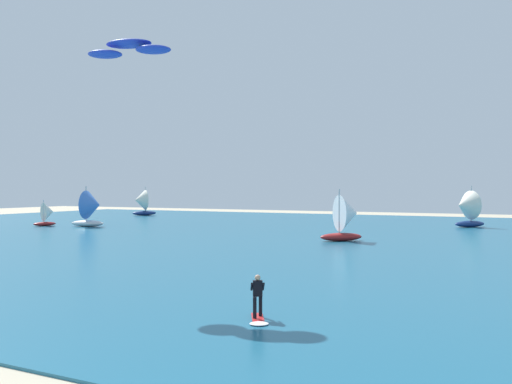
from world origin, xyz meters
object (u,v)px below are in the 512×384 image
(sailboat_anchored_offshore, at_px, (347,217))
(sailboat_far_left, at_px, (141,202))
(sailboat_heeled_over, at_px, (48,214))
(kitesurfer, at_px, (258,304))
(sailboat_leading, at_px, (466,208))
(sailboat_near_shore, at_px, (92,208))
(kite, at_px, (129,49))

(sailboat_anchored_offshore, relative_size, sailboat_far_left, 0.92)
(sailboat_heeled_over, bearing_deg, sailboat_far_left, 103.32)
(kitesurfer, xyz_separation_m, sailboat_leading, (2.69, 55.26, 1.84))
(sailboat_far_left, bearing_deg, sailboat_heeled_over, -76.68)
(sailboat_leading, bearing_deg, kitesurfer, -92.78)
(sailboat_far_left, bearing_deg, sailboat_near_shore, -63.67)
(kite, bearing_deg, sailboat_near_shore, 135.87)
(sailboat_anchored_offshore, distance_m, sailboat_near_shore, 35.62)
(sailboat_leading, height_order, sailboat_near_shore, sailboat_near_shore)
(sailboat_heeled_over, distance_m, sailboat_leading, 55.04)
(sailboat_leading, relative_size, sailboat_far_left, 0.99)
(sailboat_leading, xyz_separation_m, sailboat_near_shore, (-43.95, -20.66, 0.00))
(kitesurfer, xyz_separation_m, sailboat_heeled_over, (-47.73, 33.20, 1.00))
(sailboat_heeled_over, relative_size, sailboat_anchored_offshore, 0.71)
(kitesurfer, distance_m, sailboat_near_shore, 53.88)
(kitesurfer, distance_m, sailboat_leading, 55.36)
(kitesurfer, bearing_deg, sailboat_far_left, 131.69)
(kite, height_order, sailboat_heeled_over, kite)
(sailboat_anchored_offshore, height_order, sailboat_near_shore, sailboat_near_shore)
(kite, relative_size, sailboat_near_shore, 0.89)
(kite, bearing_deg, kitesurfer, -19.12)
(kitesurfer, height_order, kite, kite)
(sailboat_heeled_over, xyz_separation_m, sailboat_far_left, (-6.57, 27.77, 0.85))
(sailboat_heeled_over, relative_size, sailboat_leading, 0.66)
(kitesurfer, xyz_separation_m, sailboat_far_left, (-54.30, 60.96, 1.85))
(sailboat_anchored_offshore, bearing_deg, sailboat_leading, 70.65)
(kitesurfer, distance_m, sailboat_anchored_offshore, 31.60)
(sailboat_heeled_over, distance_m, sailboat_far_left, 28.55)
(sailboat_leading, distance_m, sailboat_near_shore, 48.56)
(kite, distance_m, sailboat_leading, 54.32)
(kitesurfer, xyz_separation_m, sailboat_anchored_offshore, (-5.83, 31.02, 1.66))
(kite, xyz_separation_m, sailboat_heeled_over, (-39.03, 30.18, -10.37))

